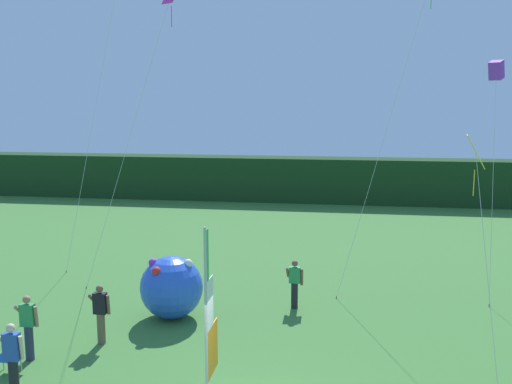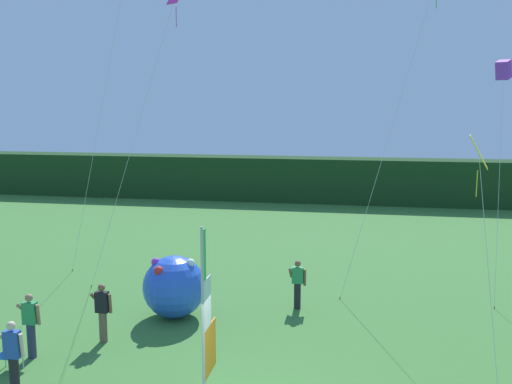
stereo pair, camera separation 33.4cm
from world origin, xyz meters
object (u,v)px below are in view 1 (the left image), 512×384
(person_far_right, at_px, (101,312))
(kite_green_diamond_0, at_px, (422,10))
(banner_flag, at_px, (209,323))
(folding_chair, at_px, (8,353))
(inflatable_balloon, at_px, (171,287))
(kite_purple_box_2, at_px, (496,71))
(person_far_left, at_px, (295,283))
(person_near_banner, at_px, (28,326))
(person_mid_field, at_px, (13,358))
(kite_magenta_diamond_3, at_px, (164,21))
(kite_yellow_diamond_6, at_px, (476,160))

(person_far_right, height_order, kite_green_diamond_0, kite_green_diamond_0)
(banner_flag, relative_size, folding_chair, 4.63)
(inflatable_balloon, bearing_deg, kite_purple_box_2, 28.86)
(person_far_right, bearing_deg, banner_flag, -37.73)
(person_far_right, distance_m, folding_chair, 2.54)
(folding_chair, bearing_deg, person_far_left, 40.33)
(person_far_right, height_order, kite_purple_box_2, kite_purple_box_2)
(person_near_banner, distance_m, kite_green_diamond_0, 15.31)
(person_far_left, height_order, kite_green_diamond_0, kite_green_diamond_0)
(person_far_left, relative_size, kite_purple_box_2, 0.20)
(person_near_banner, bearing_deg, folding_chair, -99.64)
(person_far_left, bearing_deg, person_near_banner, -143.12)
(person_mid_field, relative_size, folding_chair, 1.96)
(person_far_right, xyz_separation_m, kite_green_diamond_0, (8.95, 5.91, 8.73))
(person_mid_field, xyz_separation_m, kite_magenta_diamond_3, (0.99, 8.44, 8.43))
(inflatable_balloon, xyz_separation_m, kite_purple_box_2, (10.53, 5.80, 6.75))
(person_near_banner, height_order, folding_chair, person_near_banner)
(person_near_banner, height_order, kite_yellow_diamond_6, kite_yellow_diamond_6)
(kite_yellow_diamond_6, bearing_deg, kite_magenta_diamond_3, 158.28)
(banner_flag, relative_size, person_far_left, 2.58)
(banner_flag, relative_size, inflatable_balloon, 2.13)
(folding_chair, xyz_separation_m, kite_yellow_diamond_6, (11.49, 3.50, 4.60))
(person_mid_field, height_order, folding_chair, person_mid_field)
(kite_purple_box_2, bearing_deg, banner_flag, -126.60)
(inflatable_balloon, height_order, kite_purple_box_2, kite_purple_box_2)
(person_far_left, height_order, person_far_right, person_far_right)
(kite_magenta_diamond_3, bearing_deg, person_mid_field, -96.68)
(person_far_right, bearing_deg, kite_yellow_diamond_6, 8.59)
(banner_flag, bearing_deg, person_mid_field, -178.13)
(person_near_banner, height_order, kite_magenta_diamond_3, kite_magenta_diamond_3)
(banner_flag, height_order, kite_green_diamond_0, kite_green_diamond_0)
(inflatable_balloon, relative_size, folding_chair, 2.18)
(person_near_banner, height_order, inflatable_balloon, inflatable_balloon)
(banner_flag, xyz_separation_m, person_far_right, (-3.79, 2.93, -1.08))
(person_far_left, bearing_deg, kite_purple_box_2, 32.67)
(person_mid_field, bearing_deg, person_near_banner, 110.82)
(banner_flag, relative_size, person_near_banner, 2.39)
(person_far_right, height_order, folding_chair, person_far_right)
(banner_flag, xyz_separation_m, person_near_banner, (-5.19, 1.68, -1.05))
(kite_yellow_diamond_6, bearing_deg, person_far_left, 157.19)
(person_mid_field, relative_size, inflatable_balloon, 0.90)
(inflatable_balloon, xyz_separation_m, kite_green_diamond_0, (7.60, 3.75, 8.65))
(banner_flag, xyz_separation_m, kite_purple_box_2, (8.09, 10.90, 5.75))
(kite_green_diamond_0, distance_m, kite_purple_box_2, 4.05)
(person_far_left, bearing_deg, person_mid_field, -130.81)
(person_mid_field, distance_m, folding_chair, 1.42)
(person_near_banner, relative_size, person_mid_field, 0.99)
(kite_magenta_diamond_3, relative_size, kite_yellow_diamond_6, 1.84)
(person_far_left, relative_size, inflatable_balloon, 0.82)
(person_far_right, relative_size, kite_purple_box_2, 0.21)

